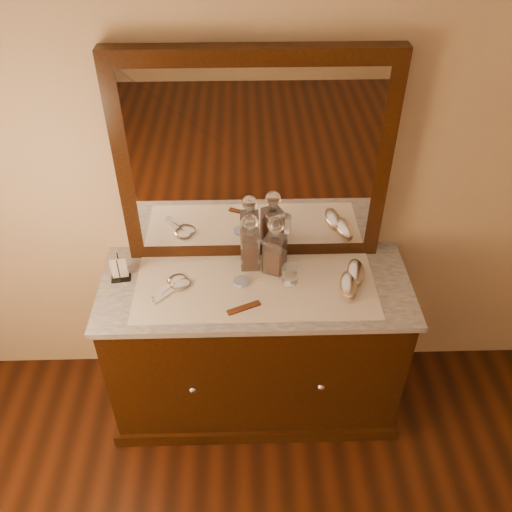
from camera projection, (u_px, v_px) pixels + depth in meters
name	position (u px, v px, depth m)	size (l,w,h in m)	color
dresser_cabinet	(255.00, 348.00, 2.77)	(1.40, 0.55, 0.82)	black
dresser_plinth	(256.00, 392.00, 3.01)	(1.46, 0.59, 0.08)	black
knob_left	(193.00, 390.00, 2.52)	(0.04, 0.04, 0.04)	silver
knob_right	(321.00, 387.00, 2.53)	(0.04, 0.04, 0.04)	silver
marble_top	(255.00, 287.00, 2.50)	(1.44, 0.59, 0.03)	silver
mirror_frame	(254.00, 162.00, 2.37)	(1.20, 0.08, 1.00)	black
mirror_glass	(254.00, 166.00, 2.34)	(1.06, 0.01, 0.86)	white
lace_runner	(256.00, 287.00, 2.48)	(1.10, 0.45, 0.00)	beige
pin_dish	(241.00, 281.00, 2.49)	(0.07, 0.07, 0.01)	white
comb	(244.00, 308.00, 2.36)	(0.15, 0.03, 0.01)	brown
napkin_rack	(119.00, 270.00, 2.49)	(0.10, 0.07, 0.13)	black
decanter_left	(250.00, 247.00, 2.52)	(0.09, 0.09, 0.30)	brown
decanter_right	(275.00, 251.00, 2.50)	(0.12, 0.12, 0.30)	brown
brush_near	(349.00, 286.00, 2.44)	(0.10, 0.19, 0.05)	#A07D62
brush_far	(355.00, 273.00, 2.51)	(0.10, 0.19, 0.05)	#A07D62
hand_mirror_outer	(174.00, 282.00, 2.49)	(0.16, 0.19, 0.02)	silver
hand_mirror_inner	(178.00, 287.00, 2.46)	(0.18, 0.19, 0.02)	silver
tumblers	(290.00, 275.00, 2.47)	(0.08, 0.08, 0.09)	white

